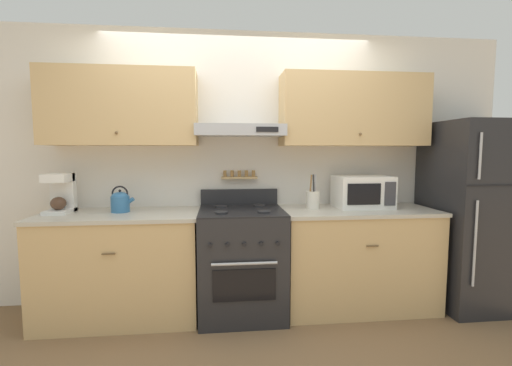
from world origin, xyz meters
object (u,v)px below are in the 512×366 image
refrigerator (475,214)px  tea_kettle (120,201)px  coffee_maker (61,193)px  utensil_crock (313,199)px  microwave (362,192)px  stove_range (242,261)px

refrigerator → tea_kettle: refrigerator is taller
refrigerator → coffee_maker: (-3.70, 0.14, 0.23)m
refrigerator → utensil_crock: size_ratio=5.45×
refrigerator → microwave: 1.06m
microwave → utensil_crock: 0.48m
tea_kettle → coffee_maker: bearing=176.1°
refrigerator → stove_range: bearing=179.2°
stove_range → microwave: bearing=5.0°
stove_range → utensil_crock: 0.85m
refrigerator → microwave: bearing=173.0°
refrigerator → utensil_crock: 1.53m
microwave → coffee_maker: bearing=179.7°
refrigerator → utensil_crock: bearing=175.8°
refrigerator → microwave: (-1.04, 0.13, 0.21)m
refrigerator → utensil_crock: (-1.51, 0.11, 0.14)m
stove_range → coffee_maker: 1.65m
stove_range → coffee_maker: size_ratio=3.19×
stove_range → utensil_crock: utensil_crock is taller
refrigerator → tea_kettle: (-3.21, 0.11, 0.15)m
stove_range → utensil_crock: size_ratio=3.43×
tea_kettle → utensil_crock: utensil_crock is taller
refrigerator → tea_kettle: size_ratio=7.48×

